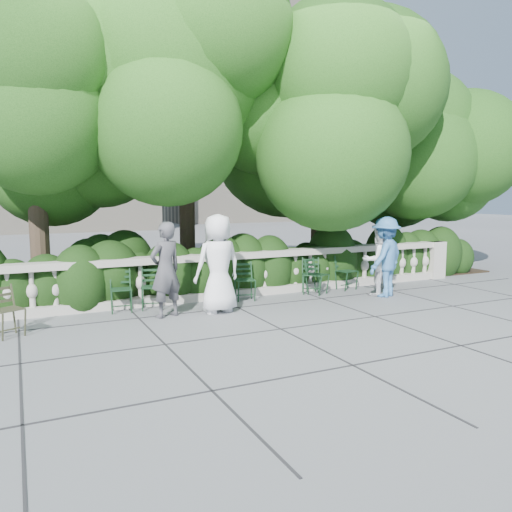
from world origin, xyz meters
name	(u,v)px	position (x,y,z in m)	size (l,w,h in m)	color
ground	(279,314)	(0.00, 0.00, 0.00)	(90.00, 90.00, 0.00)	#575A5F
balustrade	(240,275)	(0.00, 1.80, 0.49)	(12.00, 0.44, 1.00)	#9E998E
shrub_hedge	(221,287)	(0.00, 3.00, 0.00)	(15.00, 2.60, 1.70)	black
tree_canopy	(242,125)	(0.69, 3.19, 3.96)	(15.04, 6.52, 6.78)	#3F3023
chair_a	(152,311)	(-2.13, 1.28, 0.00)	(0.44, 0.48, 0.84)	black
chair_b	(122,314)	(-2.70, 1.30, 0.00)	(0.44, 0.48, 0.84)	black
chair_c	(311,295)	(1.52, 1.25, 0.00)	(0.44, 0.48, 0.84)	black
chair_d	(323,295)	(1.76, 1.14, 0.00)	(0.44, 0.48, 0.84)	black
chair_e	(247,302)	(-0.11, 1.23, 0.00)	(0.44, 0.48, 0.84)	black
chair_f	(351,290)	(2.64, 1.30, 0.00)	(0.44, 0.48, 0.84)	black
chair_weathered	(14,338)	(-4.57, 0.36, 0.00)	(0.44, 0.48, 0.84)	black
person_businessman	(218,264)	(-0.99, 0.61, 0.95)	(0.93, 0.60, 1.90)	white
person_woman_grey	(166,270)	(-2.00, 0.69, 0.89)	(0.65, 0.42, 1.77)	#444348
person_casual_man	(378,261)	(2.86, 0.59, 0.79)	(0.77, 0.60, 1.57)	white
person_older_blue	(386,257)	(2.91, 0.41, 0.89)	(1.15, 0.66, 1.78)	teal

